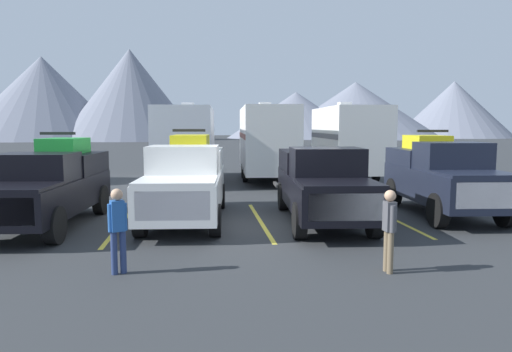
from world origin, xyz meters
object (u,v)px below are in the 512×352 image
at_px(camper_trailer_a, 187,140).
at_px(camper_trailer_c, 349,139).
at_px(camper_trailer_b, 267,139).
at_px(person_b, 118,225).
at_px(person_a, 389,225).
at_px(pickup_truck_c, 321,182).
at_px(pickup_truck_d, 441,175).
at_px(pickup_truck_b, 187,179).
at_px(pickup_truck_a, 49,184).

xyz_separation_m(camper_trailer_a, camper_trailer_c, (8.02, -0.41, 0.02)).
relative_size(camper_trailer_a, camper_trailer_b, 0.98).
relative_size(camper_trailer_c, person_b, 4.75).
bearing_deg(camper_trailer_b, camper_trailer_c, -8.88).
bearing_deg(person_a, pickup_truck_c, 90.39).
xyz_separation_m(camper_trailer_c, person_b, (-8.89, -14.02, -1.15)).
xyz_separation_m(pickup_truck_d, person_b, (-8.94, -4.91, -0.30)).
height_order(pickup_truck_c, camper_trailer_b, camper_trailer_b).
xyz_separation_m(pickup_truck_b, pickup_truck_d, (7.81, -0.14, 0.03)).
height_order(pickup_truck_a, camper_trailer_b, camper_trailer_b).
bearing_deg(person_b, camper_trailer_c, 57.60).
xyz_separation_m(pickup_truck_b, camper_trailer_a, (-0.25, 9.37, 0.85)).
bearing_deg(pickup_truck_a, pickup_truck_b, 7.20).
distance_m(pickup_truck_a, person_b, 5.27).
xyz_separation_m(pickup_truck_c, person_a, (0.03, -4.85, -0.24)).
bearing_deg(pickup_truck_a, camper_trailer_c, 39.38).
height_order(pickup_truck_c, person_a, pickup_truck_c).
bearing_deg(person_a, camper_trailer_c, 75.04).
height_order(pickup_truck_b, camper_trailer_b, camper_trailer_b).
relative_size(camper_trailer_a, person_b, 5.35).
bearing_deg(pickup_truck_c, camper_trailer_c, 67.97).
bearing_deg(camper_trailer_a, camper_trailer_c, -2.93).
xyz_separation_m(pickup_truck_a, pickup_truck_d, (11.54, 0.33, 0.06)).
bearing_deg(pickup_truck_d, camper_trailer_c, 90.28).
bearing_deg(pickup_truck_c, person_b, -138.91).
height_order(pickup_truck_b, person_a, pickup_truck_b).
bearing_deg(pickup_truck_a, camper_trailer_b, 53.52).
xyz_separation_m(pickup_truck_c, camper_trailer_a, (-4.11, 10.08, 0.91)).
distance_m(pickup_truck_a, camper_trailer_a, 10.47).
distance_m(pickup_truck_a, camper_trailer_b, 12.55).
relative_size(pickup_truck_c, person_b, 3.72).
distance_m(pickup_truck_d, person_a, 6.70).
height_order(pickup_truck_d, person_a, pickup_truck_d).
bearing_deg(camper_trailer_b, pickup_truck_a, -126.48).
relative_size(pickup_truck_d, person_a, 3.43).
bearing_deg(camper_trailer_a, pickup_truck_d, -49.70).
height_order(pickup_truck_c, person_b, pickup_truck_c).
bearing_deg(camper_trailer_a, pickup_truck_c, -67.83).
xyz_separation_m(camper_trailer_b, person_a, (0.17, -15.16, -1.18)).
relative_size(pickup_truck_c, camper_trailer_a, 0.70).
xyz_separation_m(pickup_truck_b, person_b, (-1.13, -5.05, -0.28)).
relative_size(pickup_truck_a, pickup_truck_c, 0.94).
xyz_separation_m(pickup_truck_a, person_b, (2.60, -4.58, -0.24)).
relative_size(pickup_truck_a, person_b, 3.51).
height_order(camper_trailer_a, camper_trailer_c, camper_trailer_c).
xyz_separation_m(pickup_truck_d, person_a, (-3.93, -5.42, -0.32)).
xyz_separation_m(pickup_truck_a, pickup_truck_b, (3.72, 0.47, 0.03)).
bearing_deg(pickup_truck_a, person_a, -33.78).
relative_size(pickup_truck_a, pickup_truck_b, 0.93).
xyz_separation_m(pickup_truck_c, camper_trailer_b, (-0.13, 10.30, 0.94)).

